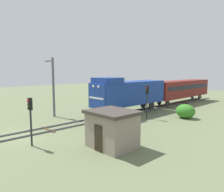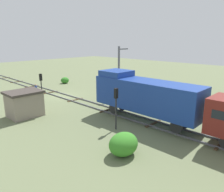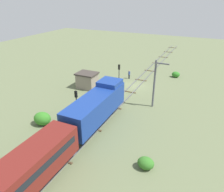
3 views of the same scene
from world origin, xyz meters
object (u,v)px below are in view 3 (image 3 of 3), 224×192
at_px(passenger_car_leading, 9,184).
at_px(traffic_signal_mid, 76,99).
at_px(traffic_signal_near, 119,70).
at_px(catenary_mast, 155,83).
at_px(relay_hut, 87,80).
at_px(locomotive, 97,105).
at_px(worker_near_track, 129,74).

distance_m(passenger_car_leading, traffic_signal_mid, 14.33).
bearing_deg(traffic_signal_near, catenary_mast, 142.59).
relative_size(catenary_mast, relay_hut, 2.03).
height_order(locomotive, passenger_car_leading, locomotive).
distance_m(passenger_car_leading, traffic_signal_near, 27.72).
distance_m(worker_near_track, catenary_mast, 12.40).
bearing_deg(traffic_signal_near, traffic_signal_mid, 89.16).
relative_size(locomotive, passenger_car_leading, 0.83).
height_order(passenger_car_leading, worker_near_track, passenger_car_leading).
height_order(worker_near_track, catenary_mast, catenary_mast).
bearing_deg(passenger_car_leading, catenary_mast, -103.44).
bearing_deg(locomotive, traffic_signal_mid, -9.76).
distance_m(traffic_signal_mid, catenary_mast, 11.23).
xyz_separation_m(worker_near_track, relay_hut, (5.10, 7.40, 0.40)).
relative_size(passenger_car_leading, relay_hut, 4.00).
bearing_deg(worker_near_track, passenger_car_leading, -24.84).
bearing_deg(relay_hut, locomotive, 126.92).
bearing_deg(worker_near_track, catenary_mast, 8.85).
bearing_deg(passenger_car_leading, relay_hut, -72.17).
height_order(catenary_mast, relay_hut, catenary_mast).
bearing_deg(relay_hut, traffic_signal_mid, 113.57).
xyz_separation_m(locomotive, passenger_car_leading, (0.00, 13.34, -0.25)).
bearing_deg(catenary_mast, passenger_car_leading, 76.56).
bearing_deg(worker_near_track, traffic_signal_near, -43.44).
distance_m(locomotive, worker_near_track, 17.63).
distance_m(traffic_signal_near, relay_hut, 6.13).
relative_size(traffic_signal_near, worker_near_track, 2.13).
xyz_separation_m(locomotive, traffic_signal_mid, (3.40, -0.58, -0.10)).
bearing_deg(passenger_car_leading, worker_near_track, -85.53).
relative_size(worker_near_track, relay_hut, 0.49).
distance_m(locomotive, relay_hut, 12.56).
bearing_deg(catenary_mast, worker_near_track, -51.83).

